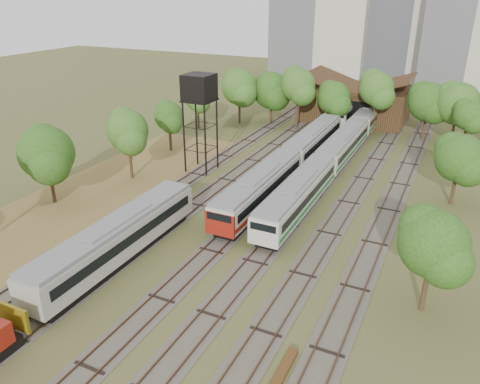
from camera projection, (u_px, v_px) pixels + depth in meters
The scene contains 12 objects.
ground at pixel (159, 336), 29.62m from camera, with size 240.00×240.00×0.00m, color #475123.
dry_grass_patch at pixel (48, 225), 43.37m from camera, with size 14.00×60.00×0.04m, color brown.
tracks at pixel (287, 191), 50.47m from camera, with size 24.60×80.00×0.19m.
railcar_red_set at pixel (290, 162), 53.72m from camera, with size 2.79×34.58×3.44m.
railcar_green_set at pixel (343, 145), 59.38m from camera, with size 2.74×52.08×3.38m.
railcar_rear at pixel (348, 109), 76.07m from camera, with size 3.20×16.08×3.96m.
old_grey_coach at pixel (118, 239), 37.06m from camera, with size 2.85×18.00×3.53m.
water_tower at pixel (199, 90), 52.59m from camera, with size 3.29×3.29×11.39m.
maintenance_shed at pixel (357, 102), 76.64m from camera, with size 16.45×11.55×7.58m.
tree_band_left at pixel (86, 143), 49.08m from camera, with size 8.02×54.25×8.08m.
tree_band_far at pixel (372, 96), 66.92m from camera, with size 49.44×9.08×9.47m.
tree_band_right at pixel (455, 169), 42.60m from camera, with size 5.39×40.18×7.40m.
Camera 1 is at (14.82, -18.88, 20.26)m, focal length 35.00 mm.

